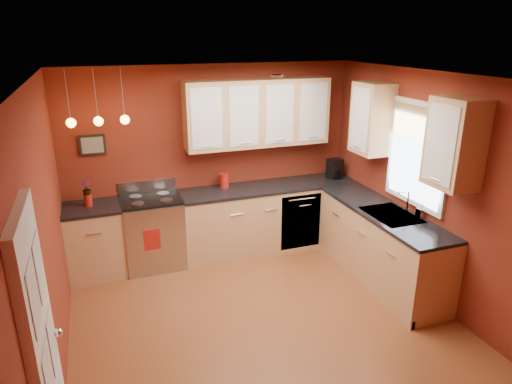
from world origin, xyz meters
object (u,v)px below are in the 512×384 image
object	(u,v)px
sink	(391,216)
gas_range	(153,232)
coffee_maker	(335,169)
red_canister	(224,180)
soap_pump	(421,211)

from	to	relation	value
sink	gas_range	bearing A→B (deg)	150.22
sink	coffee_maker	world-z (taller)	coffee_maker
red_canister	coffee_maker	world-z (taller)	coffee_maker
soap_pump	red_canister	bearing A→B (deg)	135.14
red_canister	soap_pump	size ratio (longest dim) A/B	1.15
sink	soap_pump	size ratio (longest dim) A/B	3.98
sink	coffee_maker	distance (m)	1.51
gas_range	sink	xyz separation A→B (m)	(2.62, -1.50, 0.43)
sink	soap_pump	bearing A→B (deg)	-38.37
red_canister	soap_pump	world-z (taller)	red_canister
coffee_maker	soap_pump	bearing A→B (deg)	-97.68
sink	soap_pump	world-z (taller)	sink
gas_range	sink	distance (m)	3.05
red_canister	soap_pump	bearing A→B (deg)	-44.86
gas_range	red_canister	world-z (taller)	red_canister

